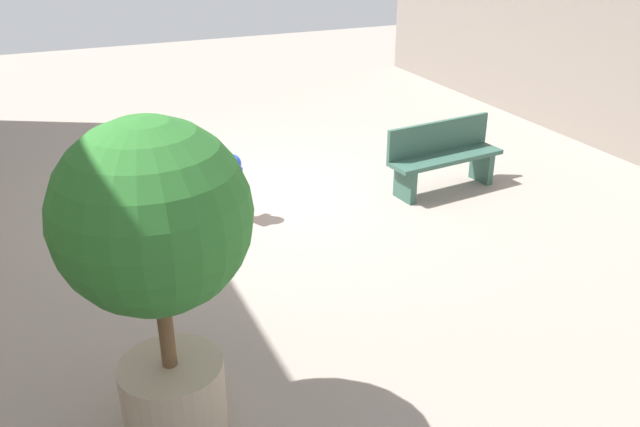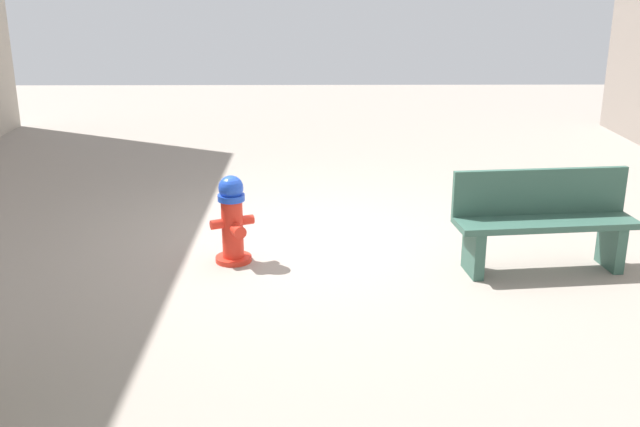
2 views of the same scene
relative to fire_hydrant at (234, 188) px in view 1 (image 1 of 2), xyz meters
name	(u,v)px [view 1 (image 1 of 2)]	position (x,y,z in m)	size (l,w,h in m)	color
ground_plane	(276,193)	(-0.76, -0.58, -0.44)	(23.40, 23.40, 0.00)	gray
fire_hydrant	(234,188)	(0.00, 0.00, 0.00)	(0.43, 0.42, 0.87)	red
bench_near	(443,155)	(-2.95, 0.19, 0.06)	(1.74, 0.61, 0.95)	#33594C
planter_tree	(155,243)	(1.48, 3.35, 1.15)	(1.33, 1.33, 2.45)	tan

